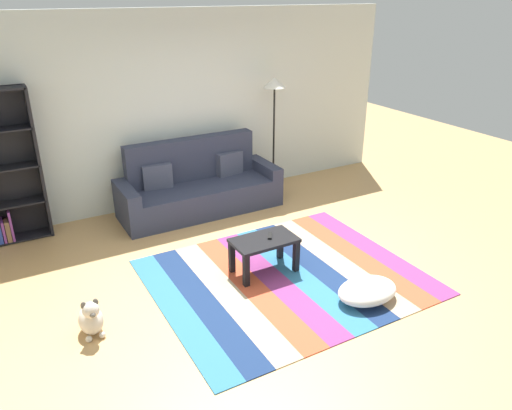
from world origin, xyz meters
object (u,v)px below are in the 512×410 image
object	(u,v)px
couch	(198,187)
coffee_table	(264,246)
dog	(91,318)
tv_remote	(270,236)
pouf	(367,291)
standing_lamp	(274,98)

from	to	relation	value
couch	coffee_table	bearing A→B (deg)	-91.46
dog	tv_remote	bearing A→B (deg)	5.04
couch	tv_remote	bearing A→B (deg)	-88.92
couch	pouf	bearing A→B (deg)	-78.73
couch	tv_remote	distance (m)	1.92
couch	dog	distance (m)	2.88
dog	standing_lamp	bearing A→B (deg)	33.93
couch	standing_lamp	world-z (taller)	standing_lamp
standing_lamp	tv_remote	world-z (taller)	standing_lamp
standing_lamp	couch	bearing A→B (deg)	-175.26
coffee_table	tv_remote	world-z (taller)	tv_remote
couch	dog	xyz separation A→B (m)	(-1.97, -2.10, -0.18)
standing_lamp	coffee_table	bearing A→B (deg)	-123.55
couch	pouf	xyz separation A→B (m)	(0.58, -2.93, -0.23)
coffee_table	tv_remote	size ratio (longest dim) A/B	4.75
couch	coffee_table	world-z (taller)	couch
coffee_table	pouf	bearing A→B (deg)	-57.43
dog	standing_lamp	xyz separation A→B (m)	(3.28, 2.21, 1.30)
pouf	dog	distance (m)	2.69
coffee_table	standing_lamp	xyz separation A→B (m)	(1.36, 2.05, 1.13)
coffee_table	tv_remote	xyz separation A→B (m)	(0.09, 0.02, 0.09)
pouf	dog	xyz separation A→B (m)	(-2.55, 0.84, 0.05)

